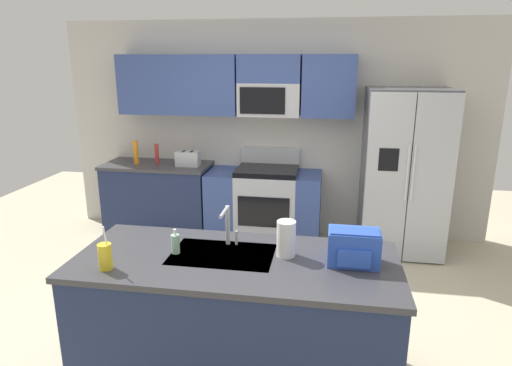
% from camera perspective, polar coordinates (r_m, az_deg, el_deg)
% --- Properties ---
extents(ground_plane, '(9.00, 9.00, 0.00)m').
position_cam_1_polar(ground_plane, '(3.96, -1.99, -17.15)').
color(ground_plane, beige).
rests_on(ground_plane, ground).
extents(kitchen_wall_unit, '(5.20, 0.43, 2.60)m').
position_cam_1_polar(kitchen_wall_unit, '(5.45, 0.73, 8.55)').
color(kitchen_wall_unit, beige).
rests_on(kitchen_wall_unit, ground).
extents(back_counter, '(1.31, 0.63, 0.90)m').
position_cam_1_polar(back_counter, '(5.73, -12.37, -1.92)').
color(back_counter, '#1E2A4D').
rests_on(back_counter, ground).
extents(range_oven, '(1.36, 0.61, 1.10)m').
position_cam_1_polar(range_oven, '(5.40, 1.04, -2.75)').
color(range_oven, '#B7BABF').
rests_on(range_oven, ground).
extents(refrigerator, '(0.90, 0.76, 1.85)m').
position_cam_1_polar(refrigerator, '(5.21, 18.48, 1.27)').
color(refrigerator, '#4C4F54').
rests_on(refrigerator, ground).
extents(island_counter, '(2.11, 0.90, 0.90)m').
position_cam_1_polar(island_counter, '(3.14, -2.55, -17.03)').
color(island_counter, '#1E2A4D').
rests_on(island_counter, ground).
extents(toaster, '(0.28, 0.16, 0.18)m').
position_cam_1_polar(toaster, '(5.41, -8.74, 3.12)').
color(toaster, '#B7BABF').
rests_on(toaster, back_counter).
extents(pepper_mill, '(0.05, 0.05, 0.25)m').
position_cam_1_polar(pepper_mill, '(5.59, -12.64, 3.68)').
color(pepper_mill, '#B2332D').
rests_on(pepper_mill, back_counter).
extents(bottle_orange, '(0.06, 0.06, 0.29)m').
position_cam_1_polar(bottle_orange, '(5.63, -15.20, 3.81)').
color(bottle_orange, orange).
rests_on(bottle_orange, back_counter).
extents(sink_faucet, '(0.08, 0.21, 0.28)m').
position_cam_1_polar(sink_faucet, '(3.05, -3.67, -5.13)').
color(sink_faucet, '#B7BABF').
rests_on(sink_faucet, island_counter).
extents(drink_cup_yellow, '(0.08, 0.08, 0.28)m').
position_cam_1_polar(drink_cup_yellow, '(2.90, -18.82, -8.92)').
color(drink_cup_yellow, yellow).
rests_on(drink_cup_yellow, island_counter).
extents(soap_dispenser, '(0.06, 0.06, 0.17)m').
position_cam_1_polar(soap_dispenser, '(3.01, -10.32, -7.67)').
color(soap_dispenser, '#A5D8B2').
rests_on(soap_dispenser, island_counter).
extents(paper_towel_roll, '(0.12, 0.12, 0.24)m').
position_cam_1_polar(paper_towel_roll, '(2.92, 3.89, -7.15)').
color(paper_towel_roll, white).
rests_on(paper_towel_roll, island_counter).
extents(backpack, '(0.32, 0.22, 0.23)m').
position_cam_1_polar(backpack, '(2.87, 12.46, -7.99)').
color(backpack, blue).
rests_on(backpack, island_counter).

